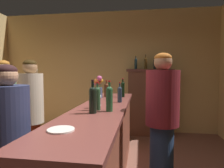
{
  "coord_description": "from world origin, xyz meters",
  "views": [
    {
      "loc": [
        0.89,
        -1.95,
        1.48
      ],
      "look_at": [
        0.52,
        0.53,
        1.33
      ],
      "focal_mm": 30.9,
      "sensor_mm": 36.0,
      "label": 1
    }
  ],
  "objects_px": {
    "wine_glass_front": "(93,100)",
    "bartender": "(162,120)",
    "wine_bottle_rose": "(106,89)",
    "patron_in_grey": "(5,110)",
    "wine_glass_mid": "(99,97)",
    "patron_in_navy": "(33,105)",
    "bar_counter": "(102,147)",
    "cheese_plate": "(61,130)",
    "wine_bottle_syrah": "(109,98)",
    "patron_tall": "(9,147)",
    "display_cabinet": "(149,101)",
    "wine_bottle_merlot": "(120,94)",
    "patron_redhead": "(31,116)",
    "display_bottle_center": "(155,64)",
    "display_bottle_midleft": "(146,63)",
    "wine_bottle_malbec": "(123,89)",
    "wine_bottle_riesling": "(97,97)",
    "display_bottle_left": "(136,63)",
    "flower_arrangement": "(99,87)",
    "wine_bottle_pinot": "(93,98)",
    "display_bottle_midright": "(163,63)"
  },
  "relations": [
    {
      "from": "wine_bottle_rose",
      "to": "wine_bottle_riesling",
      "type": "bearing_deg",
      "value": -84.78
    },
    {
      "from": "flower_arrangement",
      "to": "wine_bottle_pinot",
      "type": "bearing_deg",
      "value": -80.52
    },
    {
      "from": "patron_redhead",
      "to": "display_bottle_midleft",
      "type": "bearing_deg",
      "value": 71.54
    },
    {
      "from": "wine_glass_mid",
      "to": "patron_redhead",
      "type": "height_order",
      "value": "patron_redhead"
    },
    {
      "from": "wine_bottle_rose",
      "to": "patron_in_grey",
      "type": "bearing_deg",
      "value": -156.6
    },
    {
      "from": "wine_bottle_merlot",
      "to": "wine_glass_front",
      "type": "relative_size",
      "value": 2.13
    },
    {
      "from": "display_bottle_midleft",
      "to": "wine_bottle_syrah",
      "type": "bearing_deg",
      "value": -100.04
    },
    {
      "from": "bar_counter",
      "to": "display_bottle_midleft",
      "type": "bearing_deg",
      "value": 75.37
    },
    {
      "from": "bar_counter",
      "to": "patron_in_grey",
      "type": "distance_m",
      "value": 1.65
    },
    {
      "from": "display_bottle_midleft",
      "to": "patron_in_grey",
      "type": "xyz_separation_m",
      "value": [
        -2.17,
        -1.95,
        -0.79
      ]
    },
    {
      "from": "wine_bottle_syrah",
      "to": "cheese_plate",
      "type": "relative_size",
      "value": 1.69
    },
    {
      "from": "display_cabinet",
      "to": "wine_glass_mid",
      "type": "xyz_separation_m",
      "value": [
        -0.74,
        -2.16,
        0.34
      ]
    },
    {
      "from": "wine_bottle_rose",
      "to": "patron_in_grey",
      "type": "height_order",
      "value": "patron_in_grey"
    },
    {
      "from": "display_cabinet",
      "to": "wine_glass_front",
      "type": "relative_size",
      "value": 11.52
    },
    {
      "from": "wine_bottle_riesling",
      "to": "wine_glass_mid",
      "type": "relative_size",
      "value": 2.14
    },
    {
      "from": "wine_glass_front",
      "to": "bartender",
      "type": "distance_m",
      "value": 0.83
    },
    {
      "from": "bar_counter",
      "to": "display_bottle_center",
      "type": "distance_m",
      "value": 2.65
    },
    {
      "from": "wine_bottle_merlot",
      "to": "display_bottle_center",
      "type": "bearing_deg",
      "value": 72.02
    },
    {
      "from": "wine_glass_front",
      "to": "display_bottle_left",
      "type": "height_order",
      "value": "display_bottle_left"
    },
    {
      "from": "wine_bottle_malbec",
      "to": "wine_glass_mid",
      "type": "height_order",
      "value": "wine_bottle_malbec"
    },
    {
      "from": "wine_glass_mid",
      "to": "patron_tall",
      "type": "height_order",
      "value": "patron_tall"
    },
    {
      "from": "display_bottle_midleft",
      "to": "display_bottle_midright",
      "type": "distance_m",
      "value": 0.4
    },
    {
      "from": "display_cabinet",
      "to": "wine_bottle_merlot",
      "type": "xyz_separation_m",
      "value": [
        -0.5,
        -1.88,
        0.37
      ]
    },
    {
      "from": "wine_bottle_riesling",
      "to": "wine_bottle_rose",
      "type": "relative_size",
      "value": 1.1
    },
    {
      "from": "wine_bottle_malbec",
      "to": "wine_bottle_rose",
      "type": "bearing_deg",
      "value": -178.02
    },
    {
      "from": "cheese_plate",
      "to": "patron_in_grey",
      "type": "bearing_deg",
      "value": 138.23
    },
    {
      "from": "wine_bottle_riesling",
      "to": "wine_glass_mid",
      "type": "distance_m",
      "value": 0.33
    },
    {
      "from": "bar_counter",
      "to": "patron_in_grey",
      "type": "bearing_deg",
      "value": 169.09
    },
    {
      "from": "patron_redhead",
      "to": "patron_in_navy",
      "type": "bearing_deg",
      "value": 134.89
    },
    {
      "from": "cheese_plate",
      "to": "patron_in_grey",
      "type": "xyz_separation_m",
      "value": [
        -1.48,
        1.32,
        -0.15
      ]
    },
    {
      "from": "wine_bottle_malbec",
      "to": "display_bottle_center",
      "type": "bearing_deg",
      "value": 64.45
    },
    {
      "from": "wine_bottle_syrah",
      "to": "display_bottle_midleft",
      "type": "bearing_deg",
      "value": 79.96
    },
    {
      "from": "wine_glass_mid",
      "to": "flower_arrangement",
      "type": "distance_m",
      "value": 0.72
    },
    {
      "from": "patron_tall",
      "to": "patron_in_grey",
      "type": "height_order",
      "value": "patron_in_grey"
    },
    {
      "from": "wine_bottle_merlot",
      "to": "patron_tall",
      "type": "xyz_separation_m",
      "value": [
        -0.82,
        -1.24,
        -0.33
      ]
    },
    {
      "from": "wine_bottle_malbec",
      "to": "display_bottle_midleft",
      "type": "distance_m",
      "value": 1.45
    },
    {
      "from": "wine_bottle_malbec",
      "to": "patron_in_navy",
      "type": "distance_m",
      "value": 1.68
    },
    {
      "from": "patron_in_grey",
      "to": "cheese_plate",
      "type": "bearing_deg",
      "value": -20.89
    },
    {
      "from": "bar_counter",
      "to": "display_cabinet",
      "type": "bearing_deg",
      "value": 73.06
    },
    {
      "from": "display_bottle_center",
      "to": "patron_in_grey",
      "type": "relative_size",
      "value": 0.17
    },
    {
      "from": "display_bottle_center",
      "to": "bartender",
      "type": "xyz_separation_m",
      "value": [
        -0.07,
        -2.36,
        -0.75
      ]
    },
    {
      "from": "bar_counter",
      "to": "display_bottle_midleft",
      "type": "distance_m",
      "value": 2.6
    },
    {
      "from": "wine_bottle_rose",
      "to": "display_bottle_center",
      "type": "height_order",
      "value": "display_bottle_center"
    },
    {
      "from": "display_cabinet",
      "to": "patron_in_grey",
      "type": "height_order",
      "value": "patron_in_grey"
    },
    {
      "from": "wine_glass_mid",
      "to": "patron_in_navy",
      "type": "bearing_deg",
      "value": 149.48
    },
    {
      "from": "bar_counter",
      "to": "bartender",
      "type": "relative_size",
      "value": 1.75
    },
    {
      "from": "wine_bottle_merlot",
      "to": "patron_redhead",
      "type": "height_order",
      "value": "patron_redhead"
    },
    {
      "from": "wine_glass_front",
      "to": "patron_redhead",
      "type": "relative_size",
      "value": 0.08
    },
    {
      "from": "cheese_plate",
      "to": "patron_tall",
      "type": "height_order",
      "value": "patron_tall"
    },
    {
      "from": "patron_redhead",
      "to": "patron_in_navy",
      "type": "height_order",
      "value": "patron_redhead"
    }
  ]
}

